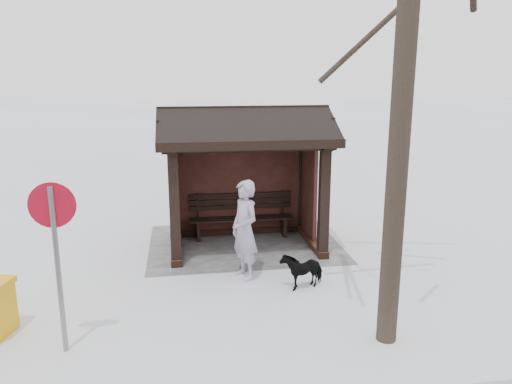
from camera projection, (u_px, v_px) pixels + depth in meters
ground at (245, 247)px, 11.05m from camera, size 120.00×120.00×0.00m
trampled_patch at (244, 243)px, 11.24m from camera, size 4.20×3.20×0.02m
bus_shelter at (244, 149)px, 10.69m from camera, size 3.60×2.40×3.09m
pedestrian at (245, 230)px, 9.18m from camera, size 0.68×0.80×1.87m
dog at (302, 269)px, 8.95m from camera, size 0.85×0.61×0.65m
road_sign at (55, 232)px, 6.55m from camera, size 0.61×0.10×2.40m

